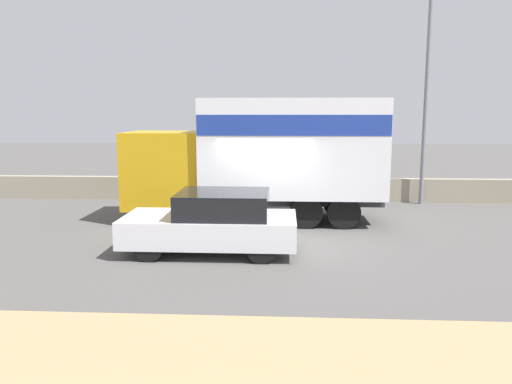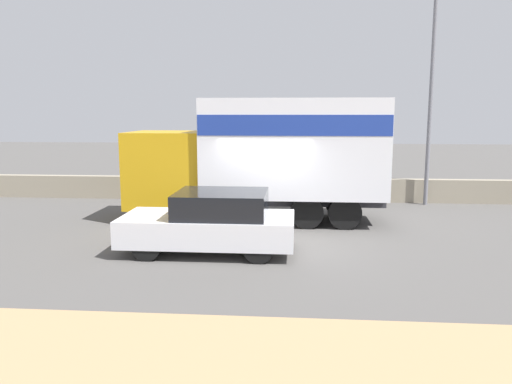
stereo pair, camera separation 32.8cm
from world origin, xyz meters
The scene contains 5 objects.
ground_plane centered at (0.00, 0.00, 0.00)m, with size 80.00×80.00×0.00m, color #514F4C.
stone_wall_backdrop centered at (0.00, 5.72, 0.42)m, with size 60.00×0.35×0.84m.
street_lamp centered at (5.38, 5.29, 4.53)m, with size 0.56×0.28×7.94m.
box_truck centered at (0.04, 2.24, 2.06)m, with size 7.45×2.53×3.58m.
car_hatchback centered at (-1.06, -1.27, 0.71)m, with size 3.93×1.83×1.41m.
Camera 2 is at (0.86, -12.35, 3.20)m, focal length 35.00 mm.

